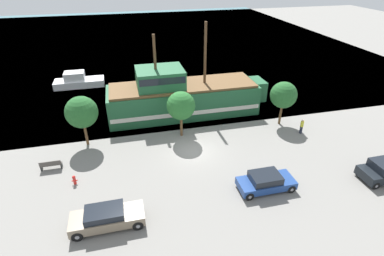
# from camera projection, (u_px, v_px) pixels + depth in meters

# --- Properties ---
(ground_plane) EXTENTS (160.00, 160.00, 0.00)m
(ground_plane) POSITION_uv_depth(u_px,v_px,m) (193.00, 151.00, 27.09)
(ground_plane) COLOR gray
(water_surface) EXTENTS (80.00, 80.00, 0.00)m
(water_surface) POSITION_uv_depth(u_px,v_px,m) (144.00, 39.00, 64.25)
(water_surface) COLOR teal
(water_surface) RESTS_ON ground
(pirate_ship) EXTENTS (17.43, 4.98, 9.76)m
(pirate_ship) POSITION_uv_depth(u_px,v_px,m) (182.00, 96.00, 32.69)
(pirate_ship) COLOR #1E5633
(pirate_ship) RESTS_ON water_surface
(moored_boat_dockside) EXTENTS (5.93, 1.84, 1.60)m
(moored_boat_dockside) POSITION_uv_depth(u_px,v_px,m) (235.00, 82.00, 40.39)
(moored_boat_dockside) COLOR maroon
(moored_boat_dockside) RESTS_ON water_surface
(moored_boat_outer) EXTENTS (6.44, 2.40, 2.01)m
(moored_boat_outer) POSITION_uv_depth(u_px,v_px,m) (78.00, 81.00, 40.36)
(moored_boat_outer) COLOR silver
(moored_boat_outer) RESTS_ON water_surface
(parked_car_curb_front) EXTENTS (4.23, 1.91, 1.36)m
(parked_car_curb_front) POSITION_uv_depth(u_px,v_px,m) (266.00, 182.00, 22.28)
(parked_car_curb_front) COLOR navy
(parked_car_curb_front) RESTS_ON ground_plane
(parked_car_curb_rear) EXTENTS (4.67, 1.83, 1.38)m
(parked_car_curb_rear) POSITION_uv_depth(u_px,v_px,m) (107.00, 217.00, 19.17)
(parked_car_curb_rear) COLOR #7F705B
(parked_car_curb_rear) RESTS_ON ground_plane
(fire_hydrant) EXTENTS (0.42, 0.25, 0.76)m
(fire_hydrant) POSITION_uv_depth(u_px,v_px,m) (74.00, 180.00, 22.90)
(fire_hydrant) COLOR red
(fire_hydrant) RESTS_ON ground_plane
(bench_promenade_east) EXTENTS (1.67, 0.45, 0.85)m
(bench_promenade_east) POSITION_uv_depth(u_px,v_px,m) (51.00, 165.00, 24.49)
(bench_promenade_east) COLOR #4C4742
(bench_promenade_east) RESTS_ON ground_plane
(pedestrian_walking_near) EXTENTS (0.32, 0.32, 1.53)m
(pedestrian_walking_near) POSITION_uv_depth(u_px,v_px,m) (302.00, 126.00, 29.43)
(pedestrian_walking_near) COLOR #232838
(pedestrian_walking_near) RESTS_ON ground_plane
(tree_row_east) EXTENTS (2.86, 2.86, 4.79)m
(tree_row_east) POSITION_uv_depth(u_px,v_px,m) (82.00, 112.00, 26.35)
(tree_row_east) COLOR brown
(tree_row_east) RESTS_ON ground_plane
(tree_row_mideast) EXTENTS (2.68, 2.68, 4.57)m
(tree_row_mideast) POSITION_uv_depth(u_px,v_px,m) (181.00, 106.00, 27.83)
(tree_row_mideast) COLOR brown
(tree_row_mideast) RESTS_ON ground_plane
(tree_row_midwest) EXTENTS (2.67, 2.67, 4.58)m
(tree_row_midwest) POSITION_uv_depth(u_px,v_px,m) (284.00, 95.00, 29.93)
(tree_row_midwest) COLOR brown
(tree_row_midwest) RESTS_ON ground_plane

